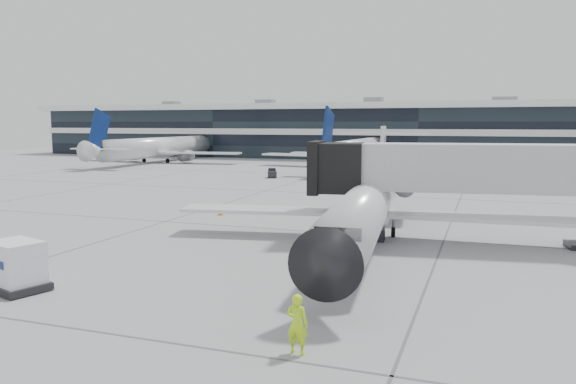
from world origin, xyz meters
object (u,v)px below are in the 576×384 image
at_px(ramp_worker, 297,324).
at_px(cargo_uld, 16,266).
at_px(regional_jet, 368,202).
at_px(jet_bridge, 490,169).
at_px(baggage_tug, 337,268).

height_order(ramp_worker, cargo_uld, cargo_uld).
relative_size(ramp_worker, cargo_uld, 0.64).
height_order(regional_jet, cargo_uld, regional_jet).
distance_m(ramp_worker, cargo_uld, 13.92).
distance_m(regional_jet, jet_bridge, 7.44).
relative_size(jet_bridge, baggage_tug, 7.71).
relative_size(regional_jet, jet_bridge, 1.56).
xyz_separation_m(ramp_worker, baggage_tug, (-0.94, 8.48, -0.36)).
xyz_separation_m(baggage_tug, cargo_uld, (-12.78, -6.16, 0.45)).
relative_size(baggage_tug, cargo_uld, 0.82).
height_order(ramp_worker, baggage_tug, ramp_worker).
bearing_deg(regional_jet, baggage_tug, -93.05).
bearing_deg(ramp_worker, cargo_uld, -6.62).
xyz_separation_m(ramp_worker, cargo_uld, (-13.72, 2.31, 0.09)).
bearing_deg(jet_bridge, baggage_tug, -129.99).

